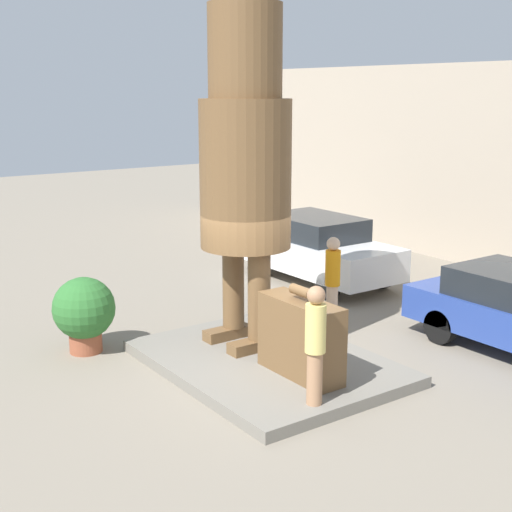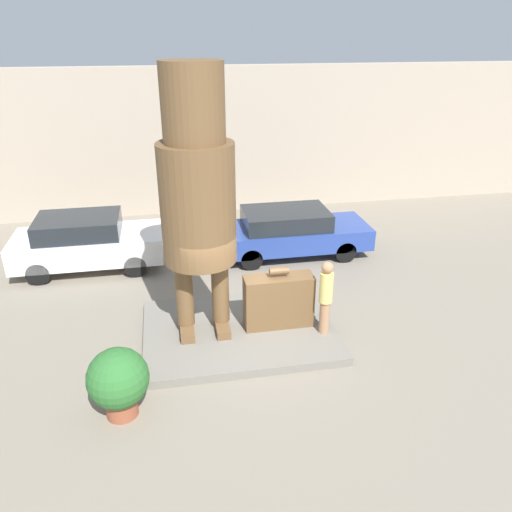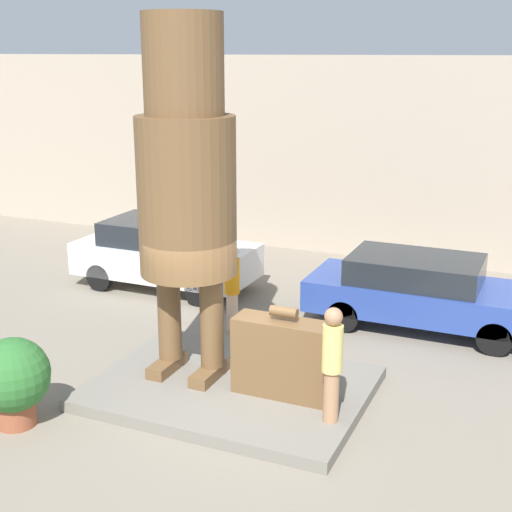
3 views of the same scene
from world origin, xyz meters
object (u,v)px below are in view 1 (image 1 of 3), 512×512
(tourist, at_px, (315,340))
(worker_hivis, at_px, (333,277))
(planter_pot, at_px, (84,311))
(giant_suitcase, at_px, (301,337))
(parked_car_white, at_px, (318,248))
(statue_figure, at_px, (245,153))

(tourist, height_order, worker_hivis, tourist)
(planter_pot, bearing_deg, tourist, 20.85)
(tourist, bearing_deg, worker_hivis, 135.24)
(giant_suitcase, distance_m, parked_car_white, 6.38)
(planter_pot, height_order, worker_hivis, worker_hivis)
(giant_suitcase, bearing_deg, worker_hivis, 129.75)
(statue_figure, bearing_deg, tourist, -13.60)
(giant_suitcase, bearing_deg, tourist, -28.05)
(statue_figure, relative_size, planter_pot, 4.20)
(giant_suitcase, distance_m, planter_pot, 4.03)
(statue_figure, bearing_deg, planter_pot, -126.72)
(giant_suitcase, xyz_separation_m, worker_hivis, (-2.04, 2.46, 0.16))
(parked_car_white, bearing_deg, statue_figure, -54.44)
(tourist, distance_m, planter_pot, 4.67)
(statue_figure, xyz_separation_m, planter_pot, (-1.71, -2.29, -2.78))
(giant_suitcase, relative_size, worker_hivis, 0.88)
(tourist, distance_m, parked_car_white, 7.42)
(statue_figure, bearing_deg, worker_hivis, 98.49)
(tourist, xyz_separation_m, planter_pot, (-4.35, -1.66, -0.38))
(statue_figure, xyz_separation_m, parked_car_white, (-2.99, 4.19, -2.70))
(giant_suitcase, height_order, planter_pot, giant_suitcase)
(parked_car_white, bearing_deg, planter_pot, -78.81)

